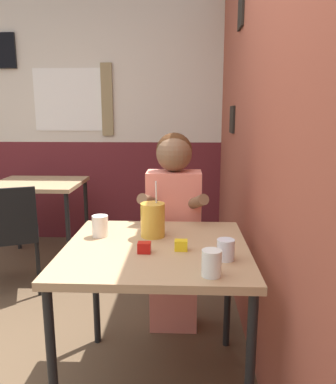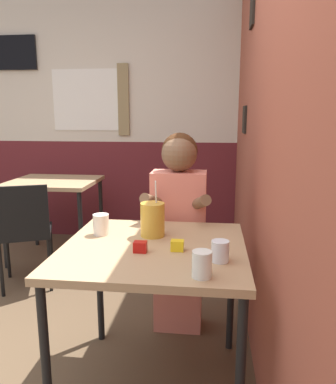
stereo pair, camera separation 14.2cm
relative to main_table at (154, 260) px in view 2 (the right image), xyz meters
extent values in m
cube|color=#9E4C38|center=(0.56, 1.05, 0.65)|extent=(0.06, 4.64, 2.70)
cube|color=black|center=(0.52, 1.15, 1.41)|extent=(0.02, 0.21, 0.24)
cube|color=black|center=(0.52, 1.42, 0.66)|extent=(0.02, 0.22, 0.22)
cube|color=beige|center=(-0.73, 2.40, 1.20)|extent=(5.52, 0.06, 1.60)
cube|color=maroon|center=(-0.73, 2.40, -0.15)|extent=(5.52, 0.06, 1.10)
cube|color=white|center=(-1.12, 2.36, 0.85)|extent=(0.73, 0.01, 0.65)
cube|color=#937F56|center=(-0.69, 2.35, 0.85)|extent=(0.12, 0.02, 0.75)
cube|color=black|center=(-1.93, 2.35, 1.35)|extent=(0.59, 0.03, 0.36)
cube|color=tan|center=(0.00, 0.00, 0.06)|extent=(0.88, 0.84, 0.04)
cylinder|color=black|center=(-0.40, -0.38, -0.33)|extent=(0.04, 0.04, 0.74)
cylinder|color=black|center=(0.40, -0.38, -0.33)|extent=(0.04, 0.04, 0.74)
cylinder|color=black|center=(-0.40, 0.38, -0.33)|extent=(0.04, 0.04, 0.74)
cylinder|color=black|center=(0.40, 0.38, -0.33)|extent=(0.04, 0.04, 0.74)
cube|color=tan|center=(-1.24, 1.68, 0.06)|extent=(0.81, 0.70, 0.04)
cylinder|color=black|center=(-1.60, 1.37, -0.33)|extent=(0.04, 0.04, 0.74)
cylinder|color=black|center=(-0.87, 1.37, -0.33)|extent=(0.04, 0.04, 0.74)
cylinder|color=black|center=(-1.60, 1.99, -0.33)|extent=(0.04, 0.04, 0.74)
cylinder|color=black|center=(-0.87, 1.99, -0.33)|extent=(0.04, 0.04, 0.74)
cube|color=black|center=(-1.23, 1.07, -0.25)|extent=(0.52, 0.52, 0.04)
cube|color=black|center=(-1.16, 0.90, -0.03)|extent=(0.38, 0.18, 0.40)
cylinder|color=black|center=(-1.46, 1.17, -0.48)|extent=(0.03, 0.03, 0.44)
cylinder|color=black|center=(-1.13, 1.31, -0.48)|extent=(0.03, 0.03, 0.44)
cylinder|color=black|center=(-1.33, 0.84, -0.48)|extent=(0.03, 0.03, 0.44)
cylinder|color=black|center=(-1.00, 0.97, -0.48)|extent=(0.03, 0.03, 0.44)
cube|color=#EA7F6B|center=(0.07, 0.59, -0.47)|extent=(0.31, 0.20, 0.47)
cube|color=#EA7F6B|center=(0.07, 0.59, 0.06)|extent=(0.34, 0.20, 0.58)
sphere|color=#472814|center=(0.07, 0.62, 0.48)|extent=(0.22, 0.22, 0.22)
sphere|color=brown|center=(0.07, 0.59, 0.46)|extent=(0.22, 0.22, 0.22)
cylinder|color=brown|center=(-0.07, 0.45, 0.19)|extent=(0.14, 0.27, 0.15)
cylinder|color=brown|center=(0.21, 0.45, 0.19)|extent=(0.14, 0.27, 0.15)
cylinder|color=gold|center=(-0.03, 0.15, 0.16)|extent=(0.13, 0.13, 0.18)
cylinder|color=white|center=(-0.01, 0.15, 0.30)|extent=(0.01, 0.04, 0.14)
cylinder|color=silver|center=(0.31, -0.16, 0.12)|extent=(0.08, 0.08, 0.09)
cylinder|color=silver|center=(0.24, -0.33, 0.13)|extent=(0.08, 0.08, 0.11)
cylinder|color=silver|center=(-0.30, 0.14, 0.13)|extent=(0.08, 0.08, 0.11)
cube|color=#B7140F|center=(-0.05, -0.09, 0.10)|extent=(0.06, 0.04, 0.05)
cube|color=yellow|center=(0.12, -0.05, 0.10)|extent=(0.06, 0.04, 0.05)
camera|label=1|loc=(0.13, -1.71, 0.70)|focal=35.00mm
camera|label=2|loc=(0.27, -1.70, 0.70)|focal=35.00mm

